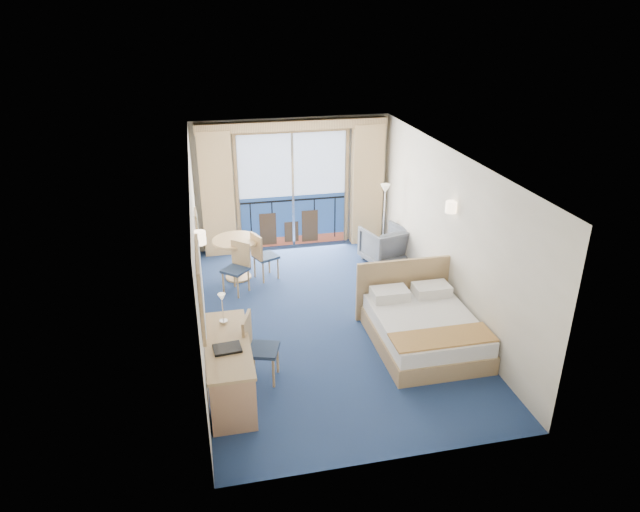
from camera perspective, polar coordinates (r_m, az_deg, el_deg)
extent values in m
plane|color=navy|center=(9.46, 0.76, -6.26)|extent=(6.50, 6.50, 0.00)
cube|color=beige|center=(11.87, -2.78, 7.27)|extent=(4.00, 0.02, 2.70)
cube|color=beige|center=(6.10, 7.86, -10.39)|extent=(4.00, 0.02, 2.70)
cube|color=beige|center=(8.66, -12.26, 0.17)|extent=(0.02, 6.50, 2.70)
cube|color=beige|center=(9.49, 12.73, 2.27)|extent=(0.02, 6.50, 2.70)
cube|color=white|center=(8.42, 0.86, 9.86)|extent=(4.00, 6.50, 0.02)
cube|color=navy|center=(12.09, -2.67, 3.63)|extent=(2.20, 0.02, 1.08)
cube|color=silver|center=(11.72, -2.78, 9.13)|extent=(2.20, 0.02, 1.32)
cube|color=#99442F|center=(12.25, -2.63, 1.61)|extent=(2.20, 0.02, 0.20)
cube|color=black|center=(11.93, -2.71, 5.60)|extent=(2.20, 0.02, 0.04)
cube|color=tan|center=(11.55, -2.85, 12.48)|extent=(2.36, 0.03, 0.12)
cube|color=tan|center=(11.74, -8.29, 6.09)|extent=(0.06, 0.03, 2.40)
cube|color=tan|center=(12.10, 2.69, 6.86)|extent=(0.06, 0.03, 2.40)
cube|color=silver|center=(11.87, -2.72, 6.50)|extent=(0.05, 0.02, 2.40)
cube|color=#3A291A|center=(12.19, -1.03, 3.03)|extent=(0.35, 0.02, 0.70)
cube|color=#3A291A|center=(12.06, -5.23, 2.69)|extent=(0.35, 0.02, 0.70)
cube|color=#3A291A|center=(12.16, -2.87, 2.45)|extent=(0.30, 0.02, 0.45)
cube|color=black|center=(11.98, -6.92, 3.23)|extent=(0.02, 0.01, 0.90)
cube|color=black|center=(12.02, -4.78, 3.41)|extent=(0.03, 0.01, 0.90)
cube|color=black|center=(12.08, -2.67, 3.58)|extent=(0.03, 0.01, 0.90)
cube|color=black|center=(12.16, -0.57, 3.74)|extent=(0.03, 0.01, 0.90)
cube|color=black|center=(12.26, 1.49, 3.89)|extent=(0.02, 0.01, 0.90)
cube|color=tan|center=(11.57, -10.24, 6.06)|extent=(0.65, 0.22, 2.55)
cube|color=tan|center=(12.06, 4.72, 7.11)|extent=(0.65, 0.22, 2.55)
cube|color=tan|center=(11.42, -2.76, 12.96)|extent=(3.80, 0.25, 0.18)
cube|color=tan|center=(7.22, -11.89, -3.08)|extent=(0.04, 1.25, 0.95)
cube|color=silver|center=(7.21, -11.70, -3.06)|extent=(0.01, 1.12, 0.82)
cube|color=tan|center=(8.98, -12.23, 2.78)|extent=(0.03, 0.42, 0.52)
cube|color=#8E9C8F|center=(8.98, -12.10, 2.79)|extent=(0.01, 0.34, 0.44)
cylinder|color=#FFDCB2|center=(7.91, -11.98, 1.80)|extent=(0.18, 0.18, 0.18)
cylinder|color=#FFDCB2|center=(9.16, 12.99, 4.80)|extent=(0.18, 0.18, 0.18)
cube|color=tan|center=(8.83, 10.40, -8.08)|extent=(1.47, 1.84, 0.28)
cube|color=silver|center=(8.70, 10.52, -6.67)|extent=(1.42, 1.78, 0.23)
cube|color=#BD8949|center=(8.17, 12.17, -7.96)|extent=(1.45, 0.51, 0.03)
cube|color=silver|center=(9.02, 6.99, -3.79)|extent=(0.57, 0.37, 0.17)
cube|color=silver|center=(9.26, 11.09, -3.31)|extent=(0.57, 0.37, 0.17)
cube|color=tan|center=(9.42, 8.38, -3.16)|extent=(1.61, 0.06, 1.01)
cube|color=tan|center=(10.20, 10.09, -2.70)|extent=(0.38, 0.36, 0.49)
cube|color=silver|center=(10.07, 10.04, -1.25)|extent=(0.22, 0.20, 0.08)
imported|color=#4A505A|center=(11.39, 6.45, 1.12)|extent=(0.97, 0.98, 0.73)
cylinder|color=silver|center=(11.77, 6.23, 0.06)|extent=(0.21, 0.21, 0.03)
cylinder|color=silver|center=(11.51, 6.39, 3.28)|extent=(0.02, 0.02, 1.44)
cone|color=silver|center=(11.27, 6.56, 6.71)|extent=(0.19, 0.19, 0.17)
cube|color=tan|center=(7.50, -9.25, -8.70)|extent=(0.57, 1.67, 0.04)
cube|color=tan|center=(7.25, -8.73, -13.72)|extent=(0.54, 0.50, 0.74)
cylinder|color=tan|center=(7.88, -11.05, -10.45)|extent=(0.05, 0.05, 0.74)
cylinder|color=tan|center=(7.89, -7.29, -10.10)|extent=(0.05, 0.05, 0.74)
cylinder|color=tan|center=(8.37, -11.20, -8.25)|extent=(0.05, 0.05, 0.74)
cylinder|color=tan|center=(8.38, -7.68, -7.93)|extent=(0.05, 0.05, 0.74)
cube|color=#1F2E49|center=(7.86, -5.77, -9.32)|extent=(0.53, 0.53, 0.05)
cube|color=tan|center=(7.76, -7.31, -7.61)|extent=(0.17, 0.41, 0.50)
cylinder|color=tan|center=(7.83, -4.68, -11.58)|extent=(0.04, 0.04, 0.45)
cylinder|color=tan|center=(8.11, -4.27, -10.19)|extent=(0.04, 0.04, 0.45)
cylinder|color=tan|center=(7.89, -7.16, -11.39)|extent=(0.04, 0.04, 0.45)
cylinder|color=tan|center=(8.16, -6.66, -10.02)|extent=(0.04, 0.04, 0.45)
cube|color=black|center=(7.34, -9.26, -9.11)|extent=(0.37, 0.29, 0.03)
cylinder|color=silver|center=(7.91, -9.62, -6.43)|extent=(0.11, 0.11, 0.02)
cylinder|color=silver|center=(7.82, -9.71, -5.30)|extent=(0.02, 0.02, 0.38)
cone|color=silver|center=(7.73, -9.80, -4.08)|extent=(0.10, 0.10, 0.09)
cylinder|color=tan|center=(10.60, -8.38, 1.56)|extent=(0.87, 0.87, 0.04)
cylinder|color=tan|center=(10.75, -8.26, -0.32)|extent=(0.09, 0.09, 0.76)
cylinder|color=tan|center=(10.91, -8.15, -2.07)|extent=(0.48, 0.48, 0.03)
cube|color=#1F2E49|center=(10.66, -5.44, -0.04)|extent=(0.52, 0.52, 0.05)
cube|color=tan|center=(10.48, -6.38, 0.93)|extent=(0.19, 0.38, 0.47)
cylinder|color=tan|center=(10.70, -4.22, -1.25)|extent=(0.03, 0.03, 0.42)
cylinder|color=tan|center=(10.95, -5.10, -0.66)|extent=(0.03, 0.03, 0.42)
cylinder|color=tan|center=(10.56, -5.70, -1.68)|extent=(0.03, 0.03, 0.42)
cylinder|color=tan|center=(10.81, -6.55, -1.08)|extent=(0.03, 0.03, 0.42)
cube|color=#1F2E49|center=(10.19, -8.47, -1.40)|extent=(0.56, 0.56, 0.05)
cube|color=tan|center=(10.22, -7.92, 0.23)|extent=(0.32, 0.29, 0.47)
cylinder|color=tan|center=(10.27, -9.64, -2.71)|extent=(0.03, 0.03, 0.42)
cylinder|color=tan|center=(10.09, -8.21, -3.12)|extent=(0.03, 0.03, 0.42)
cylinder|color=tan|center=(10.49, -8.57, -2.02)|extent=(0.03, 0.03, 0.42)
cylinder|color=tan|center=(10.31, -7.15, -2.41)|extent=(0.03, 0.03, 0.42)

